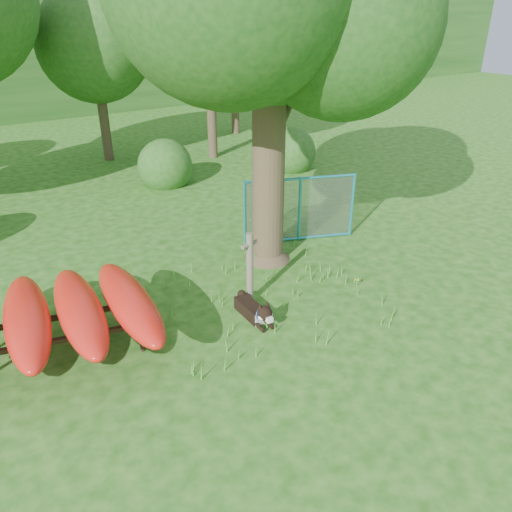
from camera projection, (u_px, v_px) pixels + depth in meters
ground at (285, 332)px, 9.09m from camera, size 80.00×80.00×0.00m
wooden_post at (250, 266)px, 9.68m from camera, size 0.41×0.17×1.49m
kayak_rack at (54, 315)px, 8.14m from camera, size 3.48×3.74×1.05m
husky_dog at (255, 311)px, 9.36m from camera, size 0.35×1.22×0.54m
fence_section at (300, 209)px, 12.31m from camera, size 2.65×1.16×2.76m
wildflower_clump at (357, 280)px, 10.48m from camera, size 0.09×0.09×0.20m
bg_tree_c at (94, 45)px, 17.54m from camera, size 4.00×4.00×6.12m
bg_tree_d at (208, 14)px, 17.44m from camera, size 4.80×4.80×7.50m
bg_tree_e at (233, 9)px, 21.11m from camera, size 4.60×4.60×7.55m
shrub_right at (290, 169)px, 18.28m from camera, size 1.80×1.80×1.80m
shrub_mid at (167, 184)px, 16.71m from camera, size 1.80×1.80×1.80m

